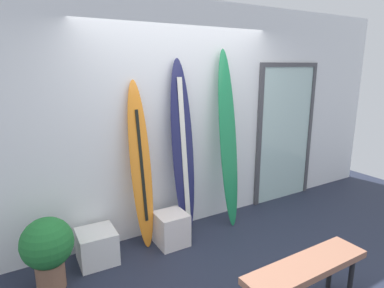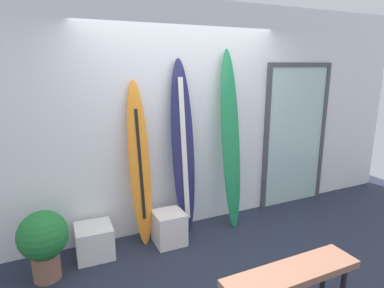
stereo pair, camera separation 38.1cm
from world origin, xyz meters
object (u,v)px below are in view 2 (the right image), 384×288
at_px(surfboard_sunset, 140,164).
at_px(bench, 292,277).
at_px(surfboard_navy, 183,149).
at_px(surfboard_emerald, 231,142).
at_px(display_block_left, 94,241).
at_px(display_block_center, 169,228).
at_px(potted_plant, 44,240).
at_px(glass_door, 295,133).

distance_m(surfboard_sunset, bench, 1.96).
xyz_separation_m(surfboard_navy, surfboard_emerald, (0.63, -0.06, 0.05)).
relative_size(display_block_left, display_block_center, 1.05).
bearing_deg(surfboard_sunset, potted_plant, -164.19).
xyz_separation_m(display_block_center, glass_door, (2.14, 0.34, 0.88)).
bearing_deg(bench, potted_plant, 140.66).
height_order(surfboard_sunset, display_block_left, surfboard_sunset).
height_order(display_block_left, potted_plant, potted_plant).
xyz_separation_m(surfboard_sunset, display_block_left, (-0.57, -0.10, -0.77)).
height_order(surfboard_navy, glass_door, surfboard_navy).
relative_size(surfboard_navy, display_block_left, 5.32).
relative_size(surfboard_navy, potted_plant, 3.03).
bearing_deg(glass_door, surfboard_emerald, -170.37).
xyz_separation_m(surfboard_sunset, glass_door, (2.41, 0.15, 0.12)).
distance_m(surfboard_sunset, surfboard_emerald, 1.18).
bearing_deg(surfboard_navy, bench, -84.46).
bearing_deg(display_block_center, glass_door, 9.08).
bearing_deg(potted_plant, display_block_center, 4.57).
height_order(surfboard_emerald, display_block_center, surfboard_emerald).
bearing_deg(bench, glass_door, 48.07).
bearing_deg(surfboard_navy, surfboard_sunset, 179.99).
bearing_deg(surfboard_emerald, surfboard_sunset, 176.96).
distance_m(surfboard_sunset, glass_door, 2.42).
bearing_deg(display_block_center, bench, -74.19).
xyz_separation_m(display_block_center, potted_plant, (-1.33, -0.11, 0.23)).
relative_size(display_block_center, bench, 0.32).
relative_size(surfboard_sunset, surfboard_emerald, 0.84).
bearing_deg(surfboard_sunset, surfboard_navy, -0.01).
xyz_separation_m(surfboard_emerald, display_block_left, (-1.73, -0.04, -0.94)).
relative_size(display_block_center, potted_plant, 0.55).
distance_m(surfboard_emerald, potted_plant, 2.34).
bearing_deg(surfboard_navy, surfboard_emerald, -5.65).
xyz_separation_m(display_block_center, bench, (0.44, -1.55, 0.22)).
xyz_separation_m(surfboard_sunset, bench, (0.71, -1.75, -0.54)).
bearing_deg(surfboard_navy, display_block_left, -175.00).
bearing_deg(surfboard_sunset, bench, -67.87).
distance_m(surfboard_sunset, surfboard_navy, 0.55).
xyz_separation_m(display_block_left, potted_plant, (-0.49, -0.20, 0.24)).
distance_m(surfboard_navy, display_block_left, 1.42).
bearing_deg(glass_door, display_block_left, -175.27).
distance_m(surfboard_sunset, potted_plant, 1.22).
bearing_deg(display_block_left, display_block_center, -6.52).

